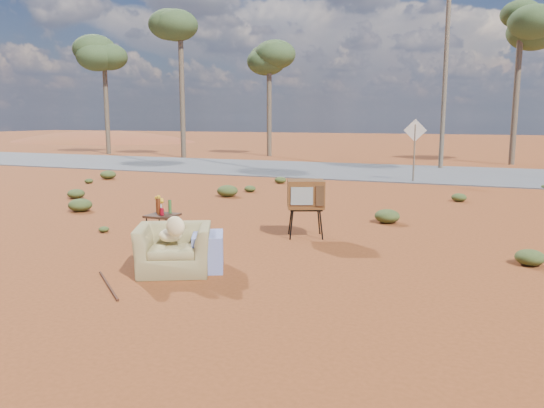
% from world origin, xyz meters
% --- Properties ---
extents(ground, '(140.00, 140.00, 0.00)m').
position_xyz_m(ground, '(0.00, 0.00, 0.00)').
color(ground, brown).
rests_on(ground, ground).
extents(highway, '(140.00, 7.00, 0.04)m').
position_xyz_m(highway, '(0.00, 15.00, 0.02)').
color(highway, '#565659').
rests_on(highway, ground).
extents(dirt_mound, '(26.00, 18.00, 2.00)m').
position_xyz_m(dirt_mound, '(-30.00, 34.00, 0.00)').
color(dirt_mound, maroon).
rests_on(dirt_mound, ground).
extents(armchair, '(1.37, 1.25, 0.92)m').
position_xyz_m(armchair, '(-0.28, -0.46, 0.43)').
color(armchair, olive).
rests_on(armchair, ground).
extents(tv_unit, '(0.82, 0.75, 1.08)m').
position_xyz_m(tv_unit, '(0.71, 2.37, 0.80)').
color(tv_unit, black).
rests_on(tv_unit, ground).
extents(side_table, '(0.46, 0.46, 0.94)m').
position_xyz_m(side_table, '(-1.12, 0.34, 0.68)').
color(side_table, '#382014').
rests_on(side_table, ground).
extents(rusty_bar, '(1.01, 0.90, 0.04)m').
position_xyz_m(rusty_bar, '(-0.81, -1.44, 0.02)').
color(rusty_bar, '#452212').
rests_on(rusty_bar, ground).
extents(road_sign, '(0.78, 0.06, 2.19)m').
position_xyz_m(road_sign, '(1.50, 12.00, 1.50)').
color(road_sign, brown).
rests_on(road_sign, ground).
extents(eucalyptus_far_left, '(3.20, 3.20, 7.10)m').
position_xyz_m(eucalyptus_far_left, '(-18.00, 20.00, 5.94)').
color(eucalyptus_far_left, brown).
rests_on(eucalyptus_far_left, ground).
extents(eucalyptus_left, '(3.20, 3.20, 8.10)m').
position_xyz_m(eucalyptus_left, '(-12.00, 19.00, 6.92)').
color(eucalyptus_left, brown).
rests_on(eucalyptus_left, ground).
extents(eucalyptus_near_left, '(3.20, 3.20, 6.60)m').
position_xyz_m(eucalyptus_near_left, '(-8.00, 22.00, 5.45)').
color(eucalyptus_near_left, brown).
rests_on(eucalyptus_near_left, ground).
extents(eucalyptus_center, '(3.20, 3.20, 7.60)m').
position_xyz_m(eucalyptus_center, '(5.00, 21.00, 6.43)').
color(eucalyptus_center, brown).
rests_on(eucalyptus_center, ground).
extents(utility_pole_center, '(1.40, 0.20, 8.00)m').
position_xyz_m(utility_pole_center, '(2.00, 17.50, 4.15)').
color(utility_pole_center, brown).
rests_on(utility_pole_center, ground).
extents(scrub_patch, '(17.49, 8.07, 0.33)m').
position_xyz_m(scrub_patch, '(-0.82, 4.41, 0.14)').
color(scrub_patch, '#414D21').
rests_on(scrub_patch, ground).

